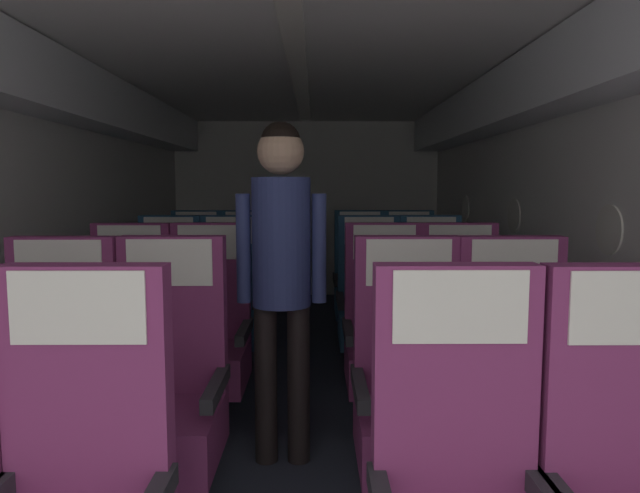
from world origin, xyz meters
TOP-DOWN VIEW (x-y plane):
  - ground at (0.00, 3.50)m, footprint 3.51×7.39m
  - fuselage_shell at (0.00, 3.76)m, footprint 3.39×7.04m
  - seat_b_left_window at (-0.97, 2.21)m, footprint 0.49×0.52m
  - seat_b_left_aisle at (-0.51, 2.23)m, footprint 0.49×0.52m
  - seat_b_right_aisle at (0.96, 2.21)m, footprint 0.49×0.52m
  - seat_b_right_window at (0.52, 2.23)m, footprint 0.49×0.52m
  - seat_c_left_window at (-0.97, 3.12)m, footprint 0.49×0.52m
  - seat_c_left_aisle at (-0.50, 3.13)m, footprint 0.49×0.52m
  - seat_c_right_aisle at (0.96, 3.13)m, footprint 0.49×0.52m
  - seat_c_right_window at (0.52, 3.13)m, footprint 0.49×0.52m
  - seat_d_left_window at (-0.97, 4.03)m, footprint 0.49×0.52m
  - seat_d_left_aisle at (-0.52, 4.05)m, footprint 0.49×0.52m
  - seat_d_right_aisle at (0.98, 4.04)m, footprint 0.49×0.52m
  - seat_d_right_window at (0.51, 4.03)m, footprint 0.49×0.52m
  - seat_e_left_window at (-0.96, 4.93)m, footprint 0.49×0.52m
  - seat_e_left_aisle at (-0.51, 4.94)m, footprint 0.49×0.52m
  - seat_e_right_aisle at (0.96, 4.96)m, footprint 0.49×0.52m
  - seat_e_right_window at (0.52, 4.95)m, footprint 0.49×0.52m
  - flight_attendant at (-0.05, 2.62)m, footprint 0.43×0.28m

SIDE VIEW (x-z plane):
  - ground at x=0.00m, z-range -0.02..0.00m
  - seat_b_left_window at x=-0.97m, z-range -0.09..1.04m
  - seat_b_left_aisle at x=-0.51m, z-range -0.09..1.04m
  - seat_b_right_aisle at x=0.96m, z-range -0.09..1.04m
  - seat_b_right_window at x=0.52m, z-range -0.09..1.04m
  - seat_c_left_window at x=-0.97m, z-range -0.09..1.04m
  - seat_c_left_aisle at x=-0.50m, z-range -0.09..1.04m
  - seat_c_right_aisle at x=0.96m, z-range -0.09..1.04m
  - seat_c_right_window at x=0.52m, z-range -0.09..1.04m
  - seat_d_left_window at x=-0.97m, z-range -0.09..1.04m
  - seat_d_left_aisle at x=-0.52m, z-range -0.09..1.04m
  - seat_d_right_aisle at x=0.98m, z-range -0.09..1.04m
  - seat_d_right_window at x=0.51m, z-range -0.09..1.04m
  - seat_e_left_window at x=-0.96m, z-range -0.09..1.04m
  - seat_e_left_aisle at x=-0.51m, z-range -0.09..1.04m
  - seat_e_right_aisle at x=0.96m, z-range -0.09..1.04m
  - seat_e_right_window at x=0.52m, z-range -0.09..1.04m
  - flight_attendant at x=-0.05m, z-range 0.20..1.85m
  - fuselage_shell at x=0.00m, z-range 0.48..2.69m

